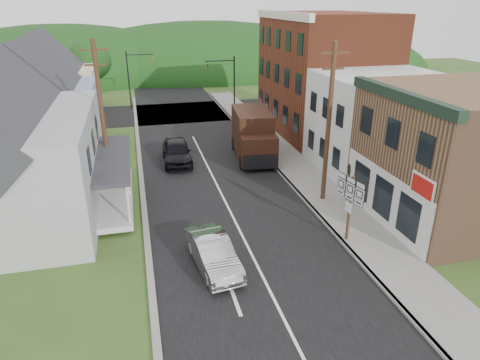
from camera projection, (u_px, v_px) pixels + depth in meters
ground at (245, 242)px, 20.82m from camera, size 120.00×120.00×0.00m
road at (209, 170)px, 29.76m from camera, size 9.00×90.00×0.02m
cross_road at (181, 112)px, 44.97m from camera, size 60.00×9.00×0.02m
sidewalk_right at (299, 171)px, 29.26m from camera, size 2.80×55.00×0.15m
curb_right at (281, 173)px, 28.96m from camera, size 0.20×55.00×0.15m
curb_left at (142, 187)px, 26.92m from camera, size 0.30×55.00×0.12m
storefront_tan at (458, 156)px, 21.98m from camera, size 8.00×8.00×7.00m
storefront_white at (380, 123)px, 28.78m from camera, size 8.00×7.00×6.50m
storefront_red at (323, 75)px, 36.60m from camera, size 8.00×12.00×10.00m
house_blue at (47, 104)px, 32.14m from camera, size 7.14×8.16×7.28m
house_cream at (57, 83)px, 40.08m from camera, size 7.14×8.16×7.28m
utility_pole_right at (329, 124)px, 23.39m from camera, size 1.60×0.26×9.00m
utility_pole_left at (102, 117)px, 24.72m from camera, size 1.60×0.26×9.00m
traffic_signal_right at (227, 80)px, 41.33m from camera, size 2.87×0.20×6.00m
traffic_signal_left at (135, 73)px, 45.68m from camera, size 2.87×0.20×6.00m
tree_left_d at (88, 61)px, 45.54m from camera, size 4.80×4.80×6.94m
forested_ridge at (161, 72)px, 70.00m from camera, size 90.00×30.00×16.00m
silver_sedan at (213, 253)px, 18.64m from camera, size 2.06×4.44×1.41m
dark_sedan at (177, 152)px, 30.73m from camera, size 2.10×4.93×1.66m
delivery_van at (253, 135)px, 31.37m from camera, size 3.15×6.43×3.46m
route_sign_cluster at (350, 199)px, 19.99m from camera, size 0.44×1.86×3.30m
warning_sign at (349, 180)px, 23.20m from camera, size 0.20×0.74×2.73m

